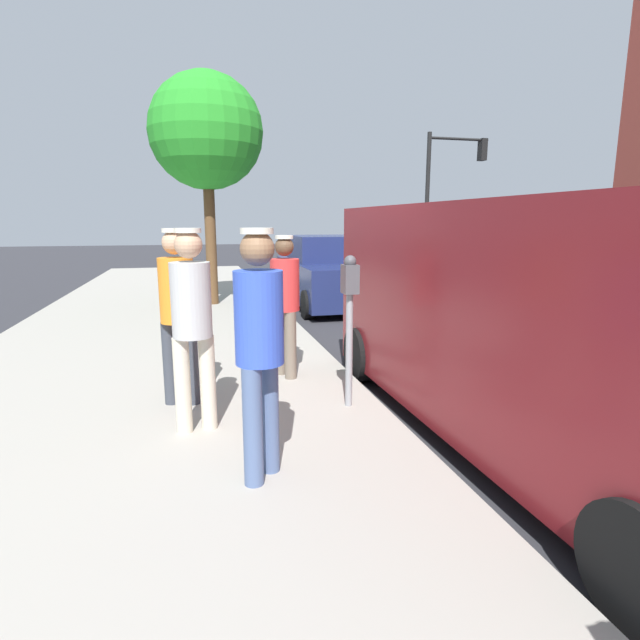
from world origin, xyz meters
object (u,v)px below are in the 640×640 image
at_px(street_tree, 206,133).
at_px(pedestrian_in_orange, 177,305).
at_px(pedestrian_in_red, 285,297).
at_px(parked_sedan_behind, 328,274).
at_px(parking_meter_near, 350,305).
at_px(pedestrian_in_gray, 192,317).
at_px(parked_van, 541,317).
at_px(traffic_light_corner, 448,180).
at_px(pedestrian_in_blue, 259,339).

bearing_deg(street_tree, pedestrian_in_orange, 84.92).
relative_size(pedestrian_in_red, parked_sedan_behind, 0.38).
relative_size(parking_meter_near, pedestrian_in_gray, 0.85).
bearing_deg(parked_van, street_tree, -71.64).
xyz_separation_m(parked_van, traffic_light_corner, (-6.48, -13.94, 2.36)).
relative_size(pedestrian_in_red, pedestrian_in_gray, 0.94).
bearing_deg(parking_meter_near, pedestrian_in_blue, 49.71).
distance_m(pedestrian_in_orange, street_tree, 6.96).
height_order(pedestrian_in_red, parked_van, parked_van).
bearing_deg(pedestrian_in_red, traffic_light_corner, -125.20).
xyz_separation_m(pedestrian_in_blue, parked_van, (-2.55, -0.36, -0.04)).
xyz_separation_m(pedestrian_in_blue, street_tree, (0.02, -8.11, 2.66)).
xyz_separation_m(parking_meter_near, parked_van, (-1.50, 0.87, -0.03)).
relative_size(parked_van, parked_sedan_behind, 1.18).
relative_size(pedestrian_in_orange, parked_van, 0.34).
relative_size(parking_meter_near, pedestrian_in_orange, 0.86).
xyz_separation_m(pedestrian_in_orange, street_tree, (-0.57, -6.40, 2.67)).
height_order(pedestrian_in_red, street_tree, street_tree).
height_order(parking_meter_near, pedestrian_in_blue, pedestrian_in_blue).
bearing_deg(pedestrian_in_red, street_tree, -83.74).
bearing_deg(street_tree, pedestrian_in_red, 96.26).
distance_m(parking_meter_near, traffic_light_corner, 15.49).
relative_size(parking_meter_near, traffic_light_corner, 0.29).
distance_m(pedestrian_in_gray, parked_sedan_behind, 7.94).
height_order(pedestrian_in_blue, parked_sedan_behind, pedestrian_in_blue).
distance_m(parked_van, parked_sedan_behind, 7.90).
bearing_deg(parked_sedan_behind, pedestrian_in_red, 70.23).
relative_size(pedestrian_in_red, pedestrian_in_orange, 0.95).
relative_size(pedestrian_in_orange, pedestrian_in_gray, 0.99).
height_order(parking_meter_near, traffic_light_corner, traffic_light_corner).
xyz_separation_m(pedestrian_in_orange, pedestrian_in_gray, (-0.14, 0.72, 0.01)).
height_order(pedestrian_in_red, parked_sedan_behind, pedestrian_in_red).
relative_size(parking_meter_near, pedestrian_in_blue, 0.85).
height_order(parking_meter_near, parked_van, parked_van).
xyz_separation_m(traffic_light_corner, street_tree, (9.05, 6.20, 0.33)).
bearing_deg(parking_meter_near, traffic_light_corner, -121.41).
distance_m(pedestrian_in_gray, parked_van, 3.06).
height_order(pedestrian_in_orange, traffic_light_corner, traffic_light_corner).
bearing_deg(traffic_light_corner, pedestrian_in_blue, 57.74).
relative_size(pedestrian_in_red, traffic_light_corner, 0.32).
height_order(parked_sedan_behind, street_tree, street_tree).
xyz_separation_m(pedestrian_in_gray, street_tree, (-0.43, -7.13, 2.66)).
bearing_deg(parked_van, traffic_light_corner, -114.93).
bearing_deg(pedestrian_in_orange, parked_van, 156.82).
distance_m(parking_meter_near, street_tree, 7.45).
bearing_deg(parked_van, pedestrian_in_red, -45.90).
xyz_separation_m(parking_meter_near, parked_sedan_behind, (-1.67, -7.01, -0.43)).
height_order(parking_meter_near, street_tree, street_tree).
distance_m(pedestrian_in_blue, parked_sedan_behind, 8.69).
xyz_separation_m(pedestrian_in_orange, traffic_light_corner, (-9.62, -12.60, 2.34)).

